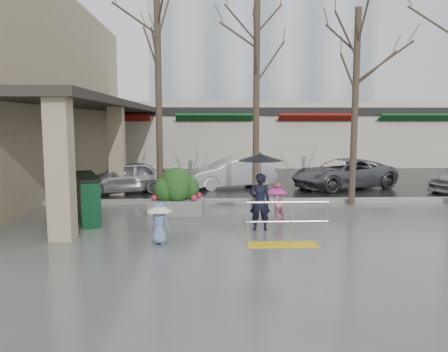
{
  "coord_description": "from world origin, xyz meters",
  "views": [
    {
      "loc": [
        -0.41,
        -10.91,
        2.82
      ],
      "look_at": [
        0.05,
        1.25,
        1.3
      ],
      "focal_mm": 35.0,
      "sensor_mm": 36.0,
      "label": 1
    }
  ],
  "objects": [
    {
      "name": "car_b",
      "position": [
        0.57,
        7.56,
        0.63
      ],
      "size": [
        4.05,
        2.5,
        1.26
      ],
      "primitive_type": "imported",
      "rotation": [
        0.0,
        0.0,
        -1.24
      ],
      "color": "silver",
      "rests_on": "ground"
    },
    {
      "name": "handrail",
      "position": [
        1.36,
        -1.2,
        0.38
      ],
      "size": [
        1.9,
        0.5,
        1.03
      ],
      "color": "yellow",
      "rests_on": "ground"
    },
    {
      "name": "car_a",
      "position": [
        -3.72,
        6.37,
        0.63
      ],
      "size": [
        3.98,
        2.59,
        1.26
      ],
      "primitive_type": "imported",
      "rotation": [
        0.0,
        0.0,
        -1.25
      ],
      "color": "#AFAFB4",
      "rests_on": "ground"
    },
    {
      "name": "child_pink",
      "position": [
        1.52,
        1.2,
        0.63
      ],
      "size": [
        0.68,
        0.64,
        1.12
      ],
      "rotation": [
        0.0,
        0.0,
        3.68
      ],
      "color": "pink",
      "rests_on": "ground"
    },
    {
      "name": "canopy_slab",
      "position": [
        -4.8,
        8.0,
        3.62
      ],
      "size": [
        2.8,
        18.0,
        0.25
      ],
      "primitive_type": "cube",
      "color": "#2D2823",
      "rests_on": "pillar_front"
    },
    {
      "name": "woman",
      "position": [
        0.94,
        0.21,
        1.28
      ],
      "size": [
        1.17,
        1.17,
        2.05
      ],
      "rotation": [
        0.0,
        0.0,
        3.14
      ],
      "color": "black",
      "rests_on": "ground"
    },
    {
      "name": "ground",
      "position": [
        0.0,
        0.0,
        0.0
      ],
      "size": [
        120.0,
        120.0,
        0.0
      ],
      "primitive_type": "plane",
      "color": "#51514F",
      "rests_on": "ground"
    },
    {
      "name": "news_boxes",
      "position": [
        -3.88,
        1.56,
        0.66
      ],
      "size": [
        1.33,
        2.39,
        1.32
      ],
      "rotation": [
        0.0,
        0.0,
        0.36
      ],
      "color": "#0E3E20",
      "rests_on": "ground"
    },
    {
      "name": "street_asphalt",
      "position": [
        0.0,
        22.0,
        0.01
      ],
      "size": [
        120.0,
        36.0,
        0.01
      ],
      "primitive_type": "cube",
      "color": "black",
      "rests_on": "ground"
    },
    {
      "name": "child_blue",
      "position": [
        -1.53,
        -0.98,
        0.6
      ],
      "size": [
        0.58,
        0.58,
        0.99
      ],
      "rotation": [
        0.0,
        0.0,
        2.67
      ],
      "color": "#6888B9",
      "rests_on": "ground"
    },
    {
      "name": "pillar_front",
      "position": [
        -3.9,
        -0.5,
        1.75
      ],
      "size": [
        0.55,
        0.55,
        3.5
      ],
      "primitive_type": "cube",
      "color": "tan",
      "rests_on": "ground"
    },
    {
      "name": "planter",
      "position": [
        -1.37,
        2.3,
        0.69
      ],
      "size": [
        1.69,
        0.98,
        1.44
      ],
      "rotation": [
        0.0,
        0.0,
        -0.06
      ],
      "color": "gray",
      "rests_on": "ground"
    },
    {
      "name": "curb",
      "position": [
        0.0,
        4.0,
        0.07
      ],
      "size": [
        120.0,
        0.3,
        0.15
      ],
      "primitive_type": "cube",
      "color": "gray",
      "rests_on": "ground"
    },
    {
      "name": "tree_west",
      "position": [
        -2.0,
        3.6,
        5.08
      ],
      "size": [
        3.2,
        3.2,
        6.8
      ],
      "color": "#382B21",
      "rests_on": "ground"
    },
    {
      "name": "car_c",
      "position": [
        5.33,
        7.23,
        0.63
      ],
      "size": [
        4.98,
        3.6,
        1.26
      ],
      "primitive_type": "imported",
      "rotation": [
        0.0,
        0.0,
        -1.2
      ],
      "color": "#56585E",
      "rests_on": "ground"
    },
    {
      "name": "tree_midwest",
      "position": [
        1.2,
        3.6,
        5.23
      ],
      "size": [
        3.2,
        3.2,
        7.0
      ],
      "color": "#382B21",
      "rests_on": "ground"
    },
    {
      "name": "tree_mideast",
      "position": [
        4.5,
        3.6,
        4.86
      ],
      "size": [
        3.2,
        3.2,
        6.5
      ],
      "color": "#382B21",
      "rests_on": "ground"
    },
    {
      "name": "near_building",
      "position": [
        -9.0,
        8.0,
        4.0
      ],
      "size": [
        6.0,
        18.0,
        8.0
      ],
      "primitive_type": "cube",
      "color": "tan",
      "rests_on": "ground"
    },
    {
      "name": "pillar_back",
      "position": [
        -3.9,
        6.0,
        1.75
      ],
      "size": [
        0.55,
        0.55,
        3.5
      ],
      "primitive_type": "cube",
      "color": "tan",
      "rests_on": "ground"
    },
    {
      "name": "storefront_row",
      "position": [
        2.0,
        17.97,
        2.01
      ],
      "size": [
        34.0,
        6.74,
        4.0
      ],
      "color": "beige",
      "rests_on": "ground"
    },
    {
      "name": "office_tower",
      "position": [
        4.0,
        30.0,
        12.5
      ],
      "size": [
        18.0,
        12.0,
        25.0
      ],
      "primitive_type": "cube",
      "color": "#8C99A8",
      "rests_on": "ground"
    }
  ]
}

